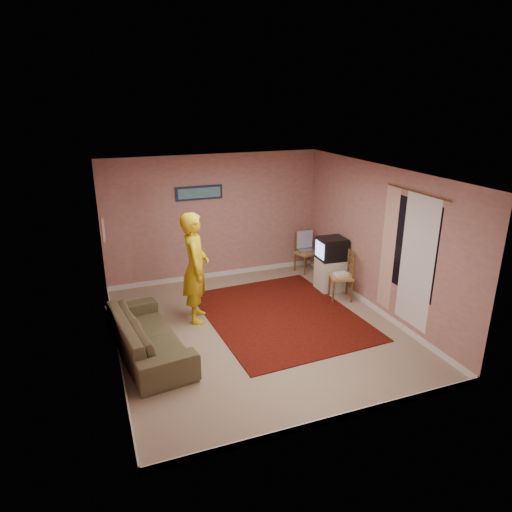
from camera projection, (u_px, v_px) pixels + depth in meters
name	position (u px, v px, depth m)	size (l,w,h in m)	color
ground	(257.00, 329.00, 7.62)	(5.00, 5.00, 0.00)	gray
wall_back	(214.00, 218.00, 9.39)	(4.50, 0.02, 2.60)	tan
wall_front	(339.00, 326.00, 4.98)	(4.50, 0.02, 2.60)	tan
wall_left	(109.00, 274.00, 6.44)	(0.02, 5.00, 2.60)	tan
wall_right	(378.00, 240.00, 7.94)	(0.02, 5.00, 2.60)	tan
ceiling	(257.00, 173.00, 6.76)	(4.50, 5.00, 0.02)	white
baseboard_back	(216.00, 274.00, 9.80)	(4.50, 0.02, 0.10)	silver
baseboard_front	(332.00, 419.00, 5.40)	(4.50, 0.02, 0.10)	silver
baseboard_left	(118.00, 351.00, 6.85)	(0.02, 5.00, 0.10)	silver
baseboard_right	(371.00, 305.00, 8.35)	(0.02, 5.00, 0.10)	silver
window	(412.00, 247.00, 7.09)	(0.01, 1.10, 1.50)	black
curtain_sheer	(417.00, 262.00, 7.02)	(0.01, 0.75, 2.10)	silver
curtain_floral	(388.00, 249.00, 7.63)	(0.01, 0.35, 2.10)	beige
curtain_rod	(417.00, 192.00, 6.79)	(0.02, 0.02, 1.40)	brown
picture_back	(199.00, 193.00, 9.08)	(0.95, 0.04, 0.28)	#161A3C
picture_left	(103.00, 228.00, 7.78)	(0.04, 0.38, 0.42)	#CFBB8E
area_rug	(281.00, 315.00, 8.07)	(2.47, 3.08, 0.02)	black
tv_cabinet	(330.00, 274.00, 9.07)	(0.50, 0.46, 0.64)	silver
crt_tv	(331.00, 249.00, 8.89)	(0.54, 0.48, 0.44)	black
chair_a	(306.00, 248.00, 9.95)	(0.49, 0.48, 0.48)	#AD8254
dvd_player	(306.00, 250.00, 9.97)	(0.34, 0.24, 0.06)	#B3B3B8
blue_throw	(305.00, 239.00, 9.97)	(0.36, 0.05, 0.38)	#86A9DB
chair_b	(341.00, 271.00, 8.56)	(0.51, 0.53, 0.51)	#AD8254
game_console	(341.00, 274.00, 8.58)	(0.24, 0.17, 0.05)	white
sofa	(148.00, 335.00, 6.79)	(2.13, 0.83, 0.62)	brown
person	(195.00, 268.00, 7.65)	(0.69, 0.46, 1.91)	gold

